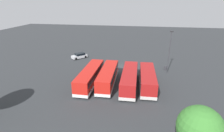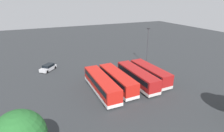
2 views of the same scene
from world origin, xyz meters
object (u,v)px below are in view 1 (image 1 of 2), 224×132
(car_hatchback_silver, at_px, (79,56))
(waste_bin_yellow, at_px, (165,68))
(lamp_post_tall, at_px, (170,49))
(bus_single_deck_fourth, at_px, (90,76))
(bus_single_deck_near_end, at_px, (147,79))
(bus_single_deck_third, at_px, (108,76))
(bus_single_deck_second, at_px, (129,78))

(car_hatchback_silver, relative_size, waste_bin_yellow, 4.40)
(lamp_post_tall, bearing_deg, bus_single_deck_fourth, 28.41)
(bus_single_deck_near_end, height_order, waste_bin_yellow, bus_single_deck_near_end)
(bus_single_deck_fourth, height_order, lamp_post_tall, lamp_post_tall)
(bus_single_deck_third, height_order, car_hatchback_silver, bus_single_deck_third)
(bus_single_deck_second, height_order, bus_single_deck_fourth, same)
(bus_single_deck_fourth, bearing_deg, bus_single_deck_third, -172.45)
(bus_single_deck_third, relative_size, waste_bin_yellow, 11.54)
(bus_single_deck_near_end, bearing_deg, lamp_post_tall, -120.38)
(bus_single_deck_fourth, distance_m, lamp_post_tall, 17.28)
(bus_single_deck_fourth, xyz_separation_m, car_hatchback_silver, (7.35, -14.53, -0.92))
(bus_single_deck_third, relative_size, car_hatchback_silver, 2.63)
(bus_single_deck_near_end, xyz_separation_m, waste_bin_yellow, (-4.20, -9.08, -1.14))
(bus_single_deck_third, relative_size, lamp_post_tall, 1.20)
(car_hatchback_silver, bearing_deg, bus_single_deck_second, 135.48)
(lamp_post_tall, bearing_deg, bus_single_deck_near_end, 59.62)
(bus_single_deck_second, relative_size, lamp_post_tall, 1.24)
(bus_single_deck_second, height_order, car_hatchback_silver, bus_single_deck_second)
(bus_single_deck_near_end, xyz_separation_m, bus_single_deck_third, (7.22, 0.13, 0.00))
(bus_single_deck_second, distance_m, bus_single_deck_fourth, 7.29)
(bus_single_deck_near_end, distance_m, bus_single_deck_fourth, 10.50)
(waste_bin_yellow, bearing_deg, bus_single_deck_second, 52.11)
(bus_single_deck_third, xyz_separation_m, lamp_post_tall, (-11.60, -7.60, 3.63))
(bus_single_deck_near_end, height_order, bus_single_deck_fourth, same)
(bus_single_deck_fourth, bearing_deg, bus_single_deck_second, -178.98)
(bus_single_deck_fourth, relative_size, car_hatchback_silver, 2.79)
(car_hatchback_silver, height_order, lamp_post_tall, lamp_post_tall)
(bus_single_deck_third, height_order, waste_bin_yellow, bus_single_deck_third)
(bus_single_deck_second, distance_m, car_hatchback_silver, 20.55)
(lamp_post_tall, bearing_deg, bus_single_deck_second, 46.23)
(bus_single_deck_second, bearing_deg, waste_bin_yellow, -127.89)
(bus_single_deck_near_end, xyz_separation_m, lamp_post_tall, (-4.38, -7.47, 3.63))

